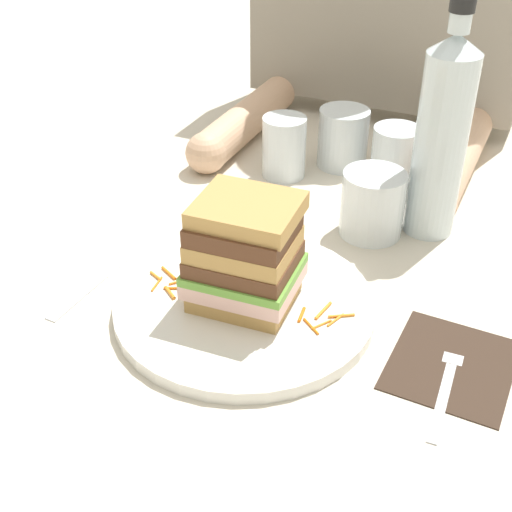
{
  "coord_description": "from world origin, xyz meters",
  "views": [
    {
      "loc": [
        0.26,
        -0.56,
        0.48
      ],
      "look_at": [
        -0.01,
        0.01,
        0.06
      ],
      "focal_mm": 48.69,
      "sensor_mm": 36.0,
      "label": 1
    }
  ],
  "objects_px": {
    "water_bottle": "(442,136)",
    "empty_tumbler_1": "(395,156)",
    "napkin_dark": "(452,364)",
    "juice_glass": "(372,208)",
    "main_plate": "(245,305)",
    "fork": "(448,376)",
    "sandwich": "(245,255)",
    "knife": "(102,275)",
    "empty_tumbler_2": "(343,138)",
    "empty_tumbler_0": "(284,147)"
  },
  "relations": [
    {
      "from": "sandwich",
      "to": "fork",
      "type": "xyz_separation_m",
      "value": [
        0.23,
        -0.01,
        -0.07
      ]
    },
    {
      "from": "water_bottle",
      "to": "empty_tumbler_2",
      "type": "height_order",
      "value": "water_bottle"
    },
    {
      "from": "juice_glass",
      "to": "empty_tumbler_2",
      "type": "relative_size",
      "value": 0.96
    },
    {
      "from": "main_plate",
      "to": "water_bottle",
      "type": "relative_size",
      "value": 0.98
    },
    {
      "from": "napkin_dark",
      "to": "juice_glass",
      "type": "bearing_deg",
      "value": 125.75
    },
    {
      "from": "knife",
      "to": "empty_tumbler_0",
      "type": "height_order",
      "value": "empty_tumbler_0"
    },
    {
      "from": "sandwich",
      "to": "empty_tumbler_2",
      "type": "relative_size",
      "value": 1.39
    },
    {
      "from": "empty_tumbler_0",
      "to": "empty_tumbler_1",
      "type": "relative_size",
      "value": 1.06
    },
    {
      "from": "water_bottle",
      "to": "empty_tumbler_1",
      "type": "xyz_separation_m",
      "value": [
        -0.08,
        0.11,
        -0.09
      ]
    },
    {
      "from": "empty_tumbler_0",
      "to": "empty_tumbler_1",
      "type": "height_order",
      "value": "empty_tumbler_0"
    },
    {
      "from": "knife",
      "to": "empty_tumbler_1",
      "type": "bearing_deg",
      "value": 56.8
    },
    {
      "from": "knife",
      "to": "empty_tumbler_0",
      "type": "relative_size",
      "value": 2.2
    },
    {
      "from": "fork",
      "to": "empty_tumbler_1",
      "type": "distance_m",
      "value": 0.42
    },
    {
      "from": "juice_glass",
      "to": "empty_tumbler_2",
      "type": "xyz_separation_m",
      "value": [
        -0.1,
        0.17,
        0.01
      ]
    },
    {
      "from": "empty_tumbler_0",
      "to": "water_bottle",
      "type": "bearing_deg",
      "value": -15.08
    },
    {
      "from": "fork",
      "to": "juice_glass",
      "type": "distance_m",
      "value": 0.28
    },
    {
      "from": "empty_tumbler_1",
      "to": "empty_tumbler_2",
      "type": "xyz_separation_m",
      "value": [
        -0.09,
        0.02,
        0.0
      ]
    },
    {
      "from": "fork",
      "to": "empty_tumbler_2",
      "type": "bearing_deg",
      "value": 121.82
    },
    {
      "from": "main_plate",
      "to": "fork",
      "type": "distance_m",
      "value": 0.23
    },
    {
      "from": "empty_tumbler_0",
      "to": "empty_tumbler_1",
      "type": "distance_m",
      "value": 0.16
    },
    {
      "from": "sandwich",
      "to": "napkin_dark",
      "type": "relative_size",
      "value": 0.92
    },
    {
      "from": "main_plate",
      "to": "empty_tumbler_2",
      "type": "relative_size",
      "value": 3.24
    },
    {
      "from": "napkin_dark",
      "to": "water_bottle",
      "type": "height_order",
      "value": "water_bottle"
    },
    {
      "from": "fork",
      "to": "knife",
      "type": "relative_size",
      "value": 0.83
    },
    {
      "from": "main_plate",
      "to": "napkin_dark",
      "type": "relative_size",
      "value": 2.15
    },
    {
      "from": "empty_tumbler_1",
      "to": "water_bottle",
      "type": "bearing_deg",
      "value": -54.19
    },
    {
      "from": "juice_glass",
      "to": "fork",
      "type": "bearing_deg",
      "value": -56.77
    },
    {
      "from": "napkin_dark",
      "to": "empty_tumbler_2",
      "type": "relative_size",
      "value": 1.5
    },
    {
      "from": "napkin_dark",
      "to": "knife",
      "type": "height_order",
      "value": "same"
    },
    {
      "from": "main_plate",
      "to": "fork",
      "type": "height_order",
      "value": "main_plate"
    },
    {
      "from": "main_plate",
      "to": "juice_glass",
      "type": "bearing_deg",
      "value": 70.41
    },
    {
      "from": "sandwich",
      "to": "napkin_dark",
      "type": "distance_m",
      "value": 0.24
    },
    {
      "from": "napkin_dark",
      "to": "empty_tumbler_2",
      "type": "height_order",
      "value": "empty_tumbler_2"
    },
    {
      "from": "main_plate",
      "to": "napkin_dark",
      "type": "bearing_deg",
      "value": 2.02
    },
    {
      "from": "main_plate",
      "to": "napkin_dark",
      "type": "height_order",
      "value": "main_plate"
    },
    {
      "from": "empty_tumbler_2",
      "to": "main_plate",
      "type": "bearing_deg",
      "value": -86.78
    },
    {
      "from": "napkin_dark",
      "to": "juice_glass",
      "type": "height_order",
      "value": "juice_glass"
    },
    {
      "from": "napkin_dark",
      "to": "empty_tumbler_1",
      "type": "bearing_deg",
      "value": 114.41
    },
    {
      "from": "empty_tumbler_1",
      "to": "main_plate",
      "type": "bearing_deg",
      "value": -100.11
    },
    {
      "from": "napkin_dark",
      "to": "juice_glass",
      "type": "distance_m",
      "value": 0.26
    },
    {
      "from": "sandwich",
      "to": "empty_tumbler_1",
      "type": "relative_size",
      "value": 1.44
    },
    {
      "from": "juice_glass",
      "to": "empty_tumbler_1",
      "type": "relative_size",
      "value": 1.0
    },
    {
      "from": "sandwich",
      "to": "empty_tumbler_2",
      "type": "height_order",
      "value": "sandwich"
    },
    {
      "from": "fork",
      "to": "juice_glass",
      "type": "xyz_separation_m",
      "value": [
        -0.15,
        0.23,
        0.03
      ]
    },
    {
      "from": "empty_tumbler_0",
      "to": "empty_tumbler_2",
      "type": "relative_size",
      "value": 1.02
    },
    {
      "from": "empty_tumbler_0",
      "to": "main_plate",
      "type": "bearing_deg",
      "value": -74.37
    },
    {
      "from": "main_plate",
      "to": "empty_tumbler_0",
      "type": "bearing_deg",
      "value": 105.63
    },
    {
      "from": "knife",
      "to": "empty_tumbler_2",
      "type": "relative_size",
      "value": 2.25
    },
    {
      "from": "empty_tumbler_2",
      "to": "empty_tumbler_1",
      "type": "bearing_deg",
      "value": -15.25
    },
    {
      "from": "main_plate",
      "to": "fork",
      "type": "relative_size",
      "value": 1.74
    }
  ]
}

